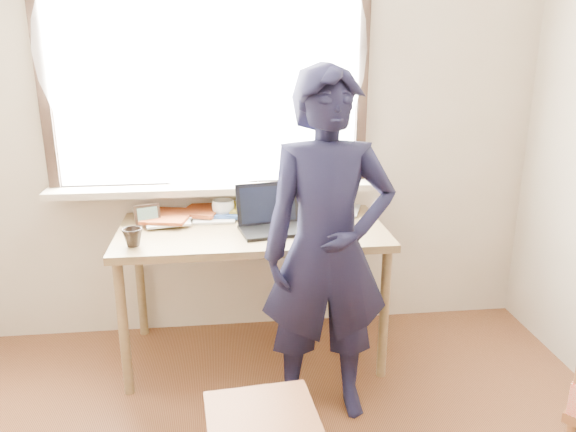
{
  "coord_description": "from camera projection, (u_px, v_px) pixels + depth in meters",
  "views": [
    {
      "loc": [
        -0.13,
        -1.26,
        1.76
      ],
      "look_at": [
        0.13,
        0.95,
        1.05
      ],
      "focal_mm": 35.0,
      "sensor_mm": 36.0,
      "label": 1
    }
  ],
  "objects": [
    {
      "name": "mouse",
      "position": [
        333.0,
        227.0,
        3.0
      ],
      "size": [
        0.1,
        0.07,
        0.04
      ],
      "primitive_type": "ellipsoid",
      "color": "black",
      "rests_on": "desk"
    },
    {
      "name": "desk_clutter",
      "position": [
        213.0,
        216.0,
        3.18
      ],
      "size": [
        0.84,
        0.47,
        0.05
      ],
      "color": "white",
      "rests_on": "desk"
    },
    {
      "name": "mug_white",
      "position": [
        223.0,
        209.0,
        3.22
      ],
      "size": [
        0.17,
        0.17,
        0.1
      ],
      "primitive_type": "imported",
      "rotation": [
        0.0,
        0.0,
        0.44
      ],
      "color": "white",
      "rests_on": "desk"
    },
    {
      "name": "mug_dark",
      "position": [
        133.0,
        237.0,
        2.77
      ],
      "size": [
        0.1,
        0.1,
        0.09
      ],
      "primitive_type": "imported",
      "rotation": [
        0.0,
        0.0,
        -0.01
      ],
      "color": "black",
      "rests_on": "desk"
    },
    {
      "name": "desk",
      "position": [
        253.0,
        242.0,
        3.08
      ],
      "size": [
        1.44,
        0.72,
        0.77
      ],
      "color": "brown",
      "rests_on": "ground"
    },
    {
      "name": "book_a",
      "position": [
        182.0,
        214.0,
        3.25
      ],
      "size": [
        0.32,
        0.34,
        0.03
      ],
      "primitive_type": "imported",
      "rotation": [
        0.0,
        0.0,
        0.54
      ],
      "color": "white",
      "rests_on": "desk"
    },
    {
      "name": "picture_frame",
      "position": [
        147.0,
        216.0,
        3.07
      ],
      "size": [
        0.14,
        0.06,
        0.11
      ],
      "color": "black",
      "rests_on": "desk"
    },
    {
      "name": "laptop",
      "position": [
        271.0,
        219.0,
        3.02
      ],
      "size": [
        0.39,
        0.34,
        0.24
      ],
      "color": "black",
      "rests_on": "desk"
    },
    {
      "name": "person",
      "position": [
        327.0,
        250.0,
        2.56
      ],
      "size": [
        0.62,
        0.41,
        1.66
      ],
      "primitive_type": "imported",
      "rotation": [
        0.0,
        0.0,
        -0.02
      ],
      "color": "black",
      "rests_on": "ground"
    },
    {
      "name": "book_b",
      "position": [
        330.0,
        209.0,
        3.35
      ],
      "size": [
        0.24,
        0.28,
        0.02
      ],
      "primitive_type": "imported",
      "rotation": [
        0.0,
        0.0,
        -0.34
      ],
      "color": "white",
      "rests_on": "desk"
    },
    {
      "name": "room_shell",
      "position": [
        263.0,
        88.0,
        1.44
      ],
      "size": [
        3.52,
        4.02,
        2.61
      ],
      "color": "#C2B49C",
      "rests_on": "ground"
    },
    {
      "name": "work_chair",
      "position": [
        263.0,
        431.0,
        2.1
      ],
      "size": [
        0.44,
        0.43,
        0.42
      ],
      "color": "brown",
      "rests_on": "ground"
    }
  ]
}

